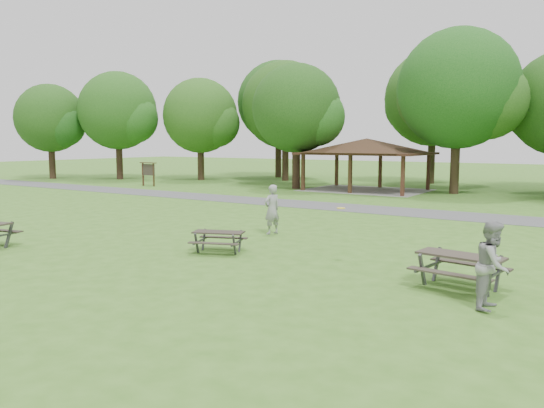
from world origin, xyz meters
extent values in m
plane|color=#3B6E1F|center=(0.00, 0.00, 0.00)|extent=(160.00, 160.00, 0.00)
cube|color=#4C4C4E|center=(0.00, 14.00, 0.01)|extent=(120.00, 3.20, 0.02)
cube|color=#341F13|center=(-7.70, 21.30, 1.30)|extent=(0.22, 0.22, 2.60)
cube|color=#3D2716|center=(-7.70, 26.70, 1.30)|extent=(0.22, 0.22, 2.60)
cube|color=#332012|center=(-4.00, 21.30, 1.30)|extent=(0.22, 0.22, 2.60)
cube|color=#3D2416|center=(-4.00, 26.70, 1.30)|extent=(0.22, 0.22, 2.60)
cube|color=#3A1E15|center=(-0.30, 21.30, 1.30)|extent=(0.22, 0.22, 2.60)
cube|color=#311B11|center=(-0.30, 26.70, 1.30)|extent=(0.22, 0.22, 2.60)
cube|color=#321C14|center=(-4.00, 24.00, 2.68)|extent=(8.60, 6.60, 0.16)
pyramid|color=black|center=(-4.00, 24.00, 3.26)|extent=(7.01, 7.01, 1.00)
cube|color=gray|center=(-4.00, 24.00, 0.01)|extent=(8.40, 6.40, 0.03)
cube|color=#331A12|center=(-20.60, 18.00, 0.90)|extent=(0.10, 0.10, 1.80)
cube|color=#322112|center=(-19.40, 18.00, 0.90)|extent=(0.10, 0.10, 1.80)
cube|color=#2C2620|center=(-20.00, 18.00, 1.30)|extent=(1.40, 0.06, 0.90)
cube|color=#331F14|center=(-20.00, 18.00, 1.85)|extent=(1.60, 0.30, 0.06)
cylinder|color=black|center=(-28.00, 22.00, 1.84)|extent=(0.60, 0.60, 3.67)
sphere|color=#1B4914|center=(-28.00, 22.00, 6.38)|extent=(7.20, 7.20, 7.20)
sphere|color=#1B4D16|center=(-26.38, 22.30, 5.66)|extent=(4.68, 4.68, 4.68)
sphere|color=#214D16|center=(-29.44, 21.80, 5.83)|extent=(4.32, 4.32, 4.32)
cylinder|color=black|center=(-21.00, 25.50, 1.66)|extent=(0.60, 0.60, 3.32)
sphere|color=#204D16|center=(-21.00, 25.50, 5.88)|extent=(6.80, 6.80, 6.80)
sphere|color=#1F4E16|center=(-19.47, 25.80, 5.20)|extent=(4.42, 4.42, 4.42)
sphere|color=#194614|center=(-22.36, 25.30, 5.37)|extent=(4.08, 4.08, 4.08)
cylinder|color=black|center=(-14.00, 29.00, 1.92)|extent=(0.60, 0.60, 3.85)
sphere|color=#1B4313|center=(-14.00, 29.00, 6.77)|extent=(7.80, 7.80, 7.80)
sphere|color=#1E4A15|center=(-12.25, 29.30, 5.99)|extent=(5.07, 5.07, 5.07)
sphere|color=#144413|center=(-15.56, 28.80, 6.19)|extent=(4.68, 4.68, 4.68)
cylinder|color=black|center=(-9.00, 22.50, 1.75)|extent=(0.60, 0.60, 3.50)
sphere|color=#173F12|center=(-9.00, 22.50, 5.97)|extent=(6.60, 6.60, 6.60)
sphere|color=#1A4F16|center=(-7.52, 22.80, 5.31)|extent=(4.29, 4.29, 4.29)
sphere|color=#1A4C15|center=(-10.32, 22.30, 5.48)|extent=(3.96, 3.96, 3.96)
cylinder|color=black|center=(2.00, 25.00, 2.01)|extent=(0.60, 0.60, 4.02)
sphere|color=#154714|center=(2.00, 25.00, 7.02)|extent=(8.00, 8.00, 8.00)
sphere|color=#204D16|center=(3.80, 25.30, 6.22)|extent=(5.20, 5.20, 5.20)
sphere|color=#1C4012|center=(0.40, 24.80, 6.42)|extent=(4.80, 4.80, 4.80)
sphere|color=#1C4513|center=(6.60, 28.30, 5.53)|extent=(4.20, 4.20, 4.20)
cylinder|color=black|center=(-17.00, 32.50, 2.19)|extent=(0.60, 0.60, 4.38)
sphere|color=#164112|center=(-17.00, 32.50, 7.38)|extent=(8.00, 8.00, 8.00)
sphere|color=#1A4D16|center=(-15.20, 32.80, 6.58)|extent=(5.20, 5.20, 5.20)
sphere|color=#184714|center=(-18.60, 32.30, 6.78)|extent=(4.80, 4.80, 4.80)
cylinder|color=black|center=(-2.00, 33.00, 2.06)|extent=(0.60, 0.60, 4.13)
sphere|color=#1F4D16|center=(-2.00, 33.00, 7.13)|extent=(8.00, 8.00, 8.00)
sphere|color=#1D4D16|center=(-0.20, 33.30, 6.33)|extent=(5.20, 5.20, 5.20)
sphere|color=#1C4714|center=(-3.60, 32.80, 6.53)|extent=(4.80, 4.80, 4.80)
cylinder|color=black|center=(-34.00, 19.00, 1.66)|extent=(0.60, 0.60, 3.32)
sphere|color=#1A4213|center=(-34.00, 19.00, 5.72)|extent=(6.40, 6.40, 6.40)
sphere|color=#144212|center=(-32.56, 19.30, 5.08)|extent=(4.16, 4.16, 4.16)
sphere|color=#204E16|center=(-35.28, 18.80, 5.24)|extent=(3.84, 3.84, 3.84)
cube|color=#3B3B3E|center=(-5.62, -1.99, 0.41)|extent=(0.16, 0.43, 0.89)
cube|color=#2B251F|center=(0.78, 1.22, 0.66)|extent=(1.73, 1.17, 0.04)
cube|color=#2F2822|center=(0.97, 0.73, 0.39)|extent=(1.59, 0.79, 0.04)
cube|color=#2C2420|center=(0.59, 1.72, 0.39)|extent=(1.59, 0.79, 0.04)
cube|color=#3A3A3D|center=(0.33, 0.69, 0.33)|extent=(0.17, 0.33, 0.70)
cube|color=#3E3E40|center=(0.08, 1.32, 0.33)|extent=(0.17, 0.33, 0.70)
cube|color=#47474A|center=(0.21, 1.00, 0.35)|extent=(0.52, 1.24, 0.04)
cube|color=#454547|center=(1.48, 1.13, 0.33)|extent=(0.17, 0.33, 0.70)
cube|color=#424244|center=(1.24, 1.76, 0.33)|extent=(0.17, 0.33, 0.70)
cube|color=#3B3A3D|center=(1.36, 1.45, 0.35)|extent=(0.52, 1.24, 0.04)
cube|color=#302923|center=(8.30, 1.15, 0.81)|extent=(2.08, 1.05, 0.05)
cube|color=#322B24|center=(8.21, 0.50, 0.48)|extent=(2.01, 0.55, 0.04)
cube|color=#2E2621|center=(8.39, 1.80, 0.48)|extent=(2.01, 0.55, 0.04)
cube|color=#444447|center=(7.48, 0.84, 0.40)|extent=(0.12, 0.42, 0.86)
cube|color=#444446|center=(7.60, 1.66, 0.40)|extent=(0.12, 0.42, 0.86)
cube|color=#3B3B3D|center=(7.54, 1.25, 0.44)|extent=(0.29, 1.61, 0.05)
cube|color=#3D3D40|center=(9.00, 0.63, 0.40)|extent=(0.12, 0.42, 0.86)
cube|color=#3C3C3F|center=(9.11, 1.45, 0.40)|extent=(0.12, 0.42, 0.86)
cube|color=#444446|center=(9.06, 1.04, 0.44)|extent=(0.29, 1.61, 0.05)
cylinder|color=yellow|center=(4.36, 2.70, 1.52)|extent=(0.33, 0.33, 0.02)
imported|color=gray|center=(0.35, 4.98, 0.95)|extent=(0.65, 0.80, 1.90)
imported|color=gray|center=(9.26, -0.09, 0.94)|extent=(0.74, 0.94, 1.88)
camera|label=1|loc=(11.37, -11.77, 3.53)|focal=35.00mm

